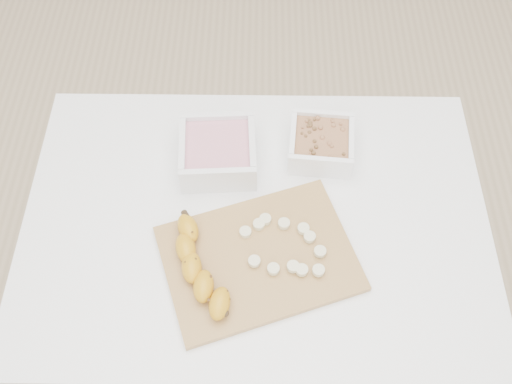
{
  "coord_description": "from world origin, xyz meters",
  "views": [
    {
      "loc": [
        0.01,
        -0.6,
        1.82
      ],
      "look_at": [
        0.0,
        0.03,
        0.81
      ],
      "focal_mm": 40.0,
      "sensor_mm": 36.0,
      "label": 1
    }
  ],
  "objects_px": {
    "table": "(256,239)",
    "banana": "(200,268)",
    "bowl_yogurt": "(218,152)",
    "bowl_granola": "(321,143)",
    "cutting_board": "(259,258)"
  },
  "relations": [
    {
      "from": "table",
      "to": "bowl_yogurt",
      "type": "bearing_deg",
      "value": 120.27
    },
    {
      "from": "bowl_yogurt",
      "to": "banana",
      "type": "relative_size",
      "value": 0.75
    },
    {
      "from": "cutting_board",
      "to": "banana",
      "type": "bearing_deg",
      "value": -162.68
    },
    {
      "from": "bowl_yogurt",
      "to": "bowl_granola",
      "type": "bearing_deg",
      "value": 7.53
    },
    {
      "from": "table",
      "to": "bowl_granola",
      "type": "bearing_deg",
      "value": 50.79
    },
    {
      "from": "bowl_yogurt",
      "to": "banana",
      "type": "xyz_separation_m",
      "value": [
        -0.02,
        -0.28,
        -0.0
      ]
    },
    {
      "from": "cutting_board",
      "to": "table",
      "type": "bearing_deg",
      "value": 94.25
    },
    {
      "from": "bowl_yogurt",
      "to": "cutting_board",
      "type": "xyz_separation_m",
      "value": [
        0.09,
        -0.24,
        -0.03
      ]
    },
    {
      "from": "cutting_board",
      "to": "banana",
      "type": "distance_m",
      "value": 0.12
    },
    {
      "from": "cutting_board",
      "to": "bowl_yogurt",
      "type": "bearing_deg",
      "value": 110.87
    },
    {
      "from": "table",
      "to": "banana",
      "type": "bearing_deg",
      "value": -129.0
    },
    {
      "from": "table",
      "to": "banana",
      "type": "xyz_separation_m",
      "value": [
        -0.11,
        -0.13,
        0.13
      ]
    },
    {
      "from": "bowl_yogurt",
      "to": "bowl_granola",
      "type": "distance_m",
      "value": 0.23
    },
    {
      "from": "bowl_granola",
      "to": "cutting_board",
      "type": "xyz_separation_m",
      "value": [
        -0.14,
        -0.28,
        -0.03
      ]
    },
    {
      "from": "table",
      "to": "cutting_board",
      "type": "xyz_separation_m",
      "value": [
        0.01,
        -0.1,
        0.1
      ]
    }
  ]
}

